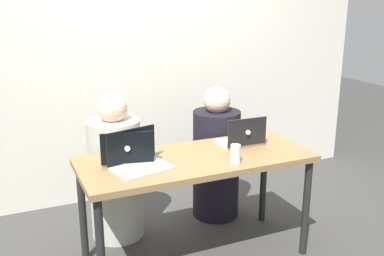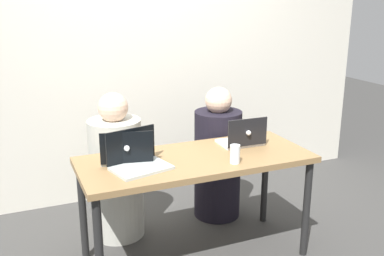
{
  "view_description": "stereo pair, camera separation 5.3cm",
  "coord_description": "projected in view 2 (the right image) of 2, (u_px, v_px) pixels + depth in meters",
  "views": [
    {
      "loc": [
        -1.14,
        -2.51,
        1.75
      ],
      "look_at": [
        0.0,
        0.06,
        0.92
      ],
      "focal_mm": 42.0,
      "sensor_mm": 36.0,
      "label": 1
    },
    {
      "loc": [
        -1.09,
        -2.53,
        1.75
      ],
      "look_at": [
        0.0,
        0.06,
        0.92
      ],
      "focal_mm": 42.0,
      "sensor_mm": 36.0,
      "label": 2
    }
  ],
  "objects": [
    {
      "name": "water_glass_right",
      "position": [
        235.0,
        155.0,
        2.81
      ],
      "size": [
        0.06,
        0.06,
        0.12
      ],
      "color": "white",
      "rests_on": "desk"
    },
    {
      "name": "back_wall",
      "position": [
        139.0,
        45.0,
        3.86
      ],
      "size": [
        4.5,
        0.1,
        2.69
      ],
      "primitive_type": "cube",
      "color": "beige",
      "rests_on": "ground"
    },
    {
      "name": "person_on_left",
      "position": [
        116.0,
        174.0,
        3.3
      ],
      "size": [
        0.39,
        0.39,
        1.1
      ],
      "rotation": [
        0.0,
        0.0,
        3.15
      ],
      "color": "#B0AFA3",
      "rests_on": "ground"
    },
    {
      "name": "ground_plane",
      "position": [
        196.0,
        256.0,
        3.14
      ],
      "size": [
        12.0,
        12.0,
        0.0
      ],
      "primitive_type": "plane",
      "color": "#373635"
    },
    {
      "name": "person_on_right",
      "position": [
        218.0,
        160.0,
        3.62
      ],
      "size": [
        0.41,
        0.41,
        1.08
      ],
      "rotation": [
        0.0,
        0.0,
        3.05
      ],
      "color": "black",
      "rests_on": "ground"
    },
    {
      "name": "laptop_front_left",
      "position": [
        138.0,
        160.0,
        2.74
      ],
      "size": [
        0.39,
        0.32,
        0.23
      ],
      "rotation": [
        0.0,
        0.0,
        0.25
      ],
      "color": "#AEB7B4",
      "rests_on": "desk"
    },
    {
      "name": "desk",
      "position": [
        196.0,
        168.0,
        2.95
      ],
      "size": [
        1.52,
        0.64,
        0.74
      ],
      "color": "olive",
      "rests_on": "ground"
    },
    {
      "name": "laptop_back_right",
      "position": [
        242.0,
        139.0,
        3.15
      ],
      "size": [
        0.3,
        0.25,
        0.21
      ],
      "rotation": [
        0.0,
        0.0,
        3.12
      ],
      "color": "silver",
      "rests_on": "desk"
    },
    {
      "name": "laptop_back_left",
      "position": [
        127.0,
        154.0,
        2.84
      ],
      "size": [
        0.36,
        0.29,
        0.22
      ],
      "rotation": [
        0.0,
        0.0,
        2.93
      ],
      "color": "#ADB7B3",
      "rests_on": "desk"
    }
  ]
}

